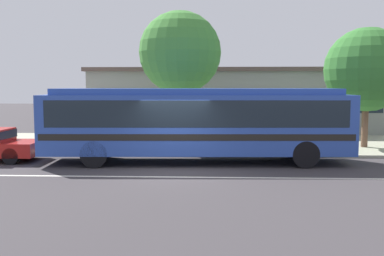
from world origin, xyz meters
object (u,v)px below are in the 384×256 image
at_px(pedestrian_waiting_near_sign, 129,126).
at_px(bus_stop_sign, 272,116).
at_px(transit_bus, 197,120).
at_px(street_tree_mid_block, 367,70).
at_px(street_tree_near_stop, 180,53).

height_order(pedestrian_waiting_near_sign, bus_stop_sign, bus_stop_sign).
distance_m(pedestrian_waiting_near_sign, bus_stop_sign, 6.57).
xyz_separation_m(transit_bus, street_tree_mid_block, (7.82, 3.96, 2.07)).
distance_m(transit_bus, bus_stop_sign, 3.62).
bearing_deg(bus_stop_sign, pedestrian_waiting_near_sign, 168.74).
bearing_deg(street_tree_near_stop, pedestrian_waiting_near_sign, -146.83).
distance_m(bus_stop_sign, street_tree_near_stop, 5.75).
relative_size(pedestrian_waiting_near_sign, street_tree_near_stop, 0.27).
relative_size(street_tree_near_stop, street_tree_mid_block, 1.16).
distance_m(pedestrian_waiting_near_sign, street_tree_near_stop, 4.42).
bearing_deg(transit_bus, street_tree_near_stop, 102.09).
xyz_separation_m(transit_bus, pedestrian_waiting_near_sign, (-3.26, 3.05, -0.55)).
distance_m(bus_stop_sign, street_tree_mid_block, 5.53).
relative_size(bus_stop_sign, street_tree_near_stop, 0.39).
distance_m(street_tree_near_stop, street_tree_mid_block, 8.85).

